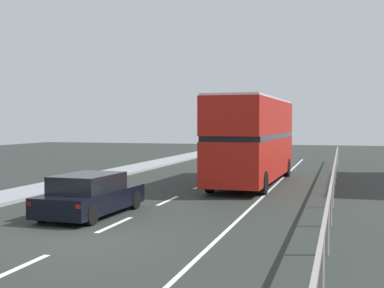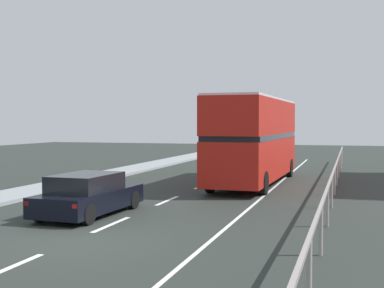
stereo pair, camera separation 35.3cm
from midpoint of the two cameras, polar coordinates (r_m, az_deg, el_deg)
The scene contains 5 objects.
ground_plane at distance 14.19m, azimuth -11.88°, elevation -10.32°, with size 74.45×120.00×0.10m, color #262C29.
lane_paint_markings at distance 21.18m, azimuth 4.06°, elevation -5.93°, with size 3.54×46.00×0.01m.
bridge_side_railing at distance 21.25m, azimuth 15.44°, elevation -3.42°, with size 0.10×42.00×1.18m.
double_decker_bus_red at distance 26.35m, azimuth 7.16°, elevation 0.64°, with size 2.84×10.92×4.23m.
hatchback_car_near at distance 17.75m, azimuth -10.53°, elevation -5.43°, with size 2.03×4.59×1.37m.
Camera 2 is at (6.83, -12.09, 3.05)m, focal length 49.52 mm.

